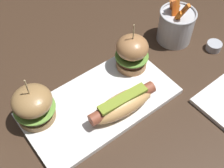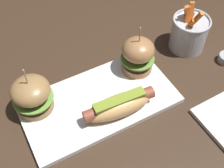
{
  "view_description": "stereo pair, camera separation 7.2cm",
  "coord_description": "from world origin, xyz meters",
  "px_view_note": "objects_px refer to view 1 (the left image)",
  "views": [
    {
      "loc": [
        -0.24,
        -0.36,
        0.62
      ],
      "look_at": [
        0.04,
        0.0,
        0.05
      ],
      "focal_mm": 47.18,
      "sensor_mm": 36.0,
      "label": 1
    },
    {
      "loc": [
        -0.18,
        -0.4,
        0.62
      ],
      "look_at": [
        0.04,
        0.0,
        0.05
      ],
      "focal_mm": 47.18,
      "sensor_mm": 36.0,
      "label": 2
    }
  ],
  "objects_px": {
    "sauce_ramekin": "(214,46)",
    "slider_left": "(33,105)",
    "platter_main": "(100,103)",
    "hot_dog": "(123,104)",
    "slider_right": "(132,53)",
    "fries_bucket": "(176,25)"
  },
  "relations": [
    {
      "from": "sauce_ramekin",
      "to": "slider_left",
      "type": "bearing_deg",
      "value": 169.41
    },
    {
      "from": "platter_main",
      "to": "hot_dog",
      "type": "relative_size",
      "value": 2.13
    },
    {
      "from": "platter_main",
      "to": "slider_right",
      "type": "relative_size",
      "value": 2.69
    },
    {
      "from": "hot_dog",
      "to": "slider_right",
      "type": "bearing_deg",
      "value": 41.92
    },
    {
      "from": "platter_main",
      "to": "fries_bucket",
      "type": "relative_size",
      "value": 2.59
    },
    {
      "from": "slider_right",
      "to": "sauce_ramekin",
      "type": "relative_size",
      "value": 3.25
    },
    {
      "from": "platter_main",
      "to": "sauce_ramekin",
      "type": "xyz_separation_m",
      "value": [
        0.39,
        -0.04,
        0.01
      ]
    },
    {
      "from": "platter_main",
      "to": "slider_right",
      "type": "height_order",
      "value": "slider_right"
    },
    {
      "from": "platter_main",
      "to": "sauce_ramekin",
      "type": "bearing_deg",
      "value": -6.36
    },
    {
      "from": "slider_right",
      "to": "sauce_ramekin",
      "type": "bearing_deg",
      "value": -19.88
    },
    {
      "from": "hot_dog",
      "to": "sauce_ramekin",
      "type": "relative_size",
      "value": 4.09
    },
    {
      "from": "sauce_ramekin",
      "to": "hot_dog",
      "type": "bearing_deg",
      "value": -178.0
    },
    {
      "from": "slider_left",
      "to": "fries_bucket",
      "type": "bearing_deg",
      "value": 0.7
    },
    {
      "from": "platter_main",
      "to": "fries_bucket",
      "type": "xyz_separation_m",
      "value": [
        0.33,
        0.06,
        0.05
      ]
    },
    {
      "from": "slider_left",
      "to": "slider_right",
      "type": "xyz_separation_m",
      "value": [
        0.29,
        -0.01,
        0.0
      ]
    },
    {
      "from": "slider_left",
      "to": "platter_main",
      "type": "bearing_deg",
      "value": -21.13
    },
    {
      "from": "fries_bucket",
      "to": "sauce_ramekin",
      "type": "xyz_separation_m",
      "value": [
        0.06,
        -0.11,
        -0.04
      ]
    },
    {
      "from": "platter_main",
      "to": "hot_dog",
      "type": "distance_m",
      "value": 0.07
    },
    {
      "from": "sauce_ramekin",
      "to": "fries_bucket",
      "type": "bearing_deg",
      "value": 120.58
    },
    {
      "from": "hot_dog",
      "to": "fries_bucket",
      "type": "distance_m",
      "value": 0.32
    },
    {
      "from": "platter_main",
      "to": "slider_left",
      "type": "relative_size",
      "value": 2.85
    },
    {
      "from": "slider_left",
      "to": "sauce_ramekin",
      "type": "xyz_separation_m",
      "value": [
        0.53,
        -0.1,
        -0.05
      ]
    }
  ]
}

